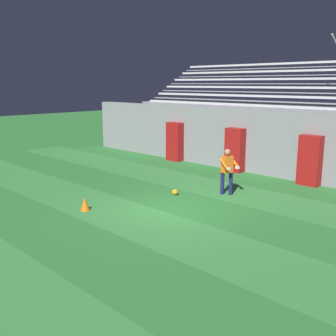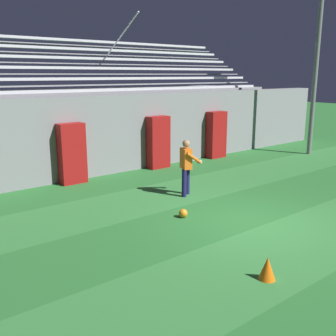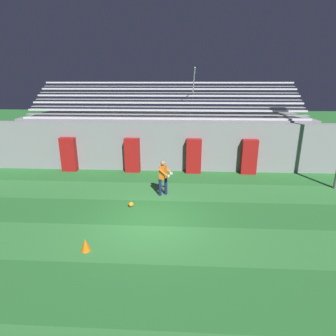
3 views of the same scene
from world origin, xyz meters
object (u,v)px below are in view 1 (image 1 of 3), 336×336
Objects in this scene: soccer_ball at (175,192)px; padding_pillar_gate_right at (310,161)px; goalkeeper at (227,169)px; padding_pillar_gate_left at (235,150)px; padding_pillar_far_left at (175,142)px; traffic_cone at (85,204)px.

padding_pillar_gate_right is at bearing 59.45° from soccer_ball.
goalkeeper is (-1.51, -3.37, -0.04)m from padding_pillar_gate_right.
padding_pillar_gate_left is at bearing 121.00° from goalkeeper.
padding_pillar_far_left is (-7.27, 0.00, 0.00)m from padding_pillar_gate_right.
padding_pillar_gate_left is 4.71× the size of traffic_cone.
padding_pillar_gate_right is at bearing 65.44° from traffic_cone.
padding_pillar_far_left is at bearing 114.44° from traffic_cone.
padding_pillar_gate_right reaches higher than traffic_cone.
padding_pillar_gate_left reaches higher than goalkeeper.
goalkeeper is 3.98× the size of traffic_cone.
padding_pillar_gate_left reaches higher than soccer_ball.
traffic_cone is at bearing -65.56° from padding_pillar_far_left.
soccer_ball is (4.48, -4.73, -0.88)m from padding_pillar_far_left.
padding_pillar_gate_left is 1.18× the size of goalkeeper.
padding_pillar_far_left is at bearing 180.00° from padding_pillar_gate_left.
soccer_ball is at bearing -46.55° from padding_pillar_far_left.
traffic_cone is (3.62, -7.97, -0.78)m from padding_pillar_far_left.
padding_pillar_gate_right is at bearing 0.00° from padding_pillar_gate_left.
padding_pillar_gate_left is 3.74m from padding_pillar_far_left.
padding_pillar_far_left is 8.99× the size of soccer_ball.
traffic_cone is at bearing -104.73° from soccer_ball.
traffic_cone is at bearing -114.56° from padding_pillar_gate_right.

